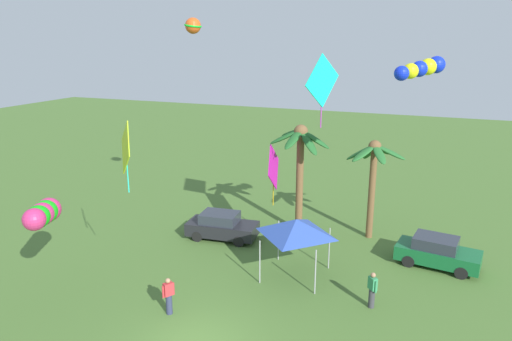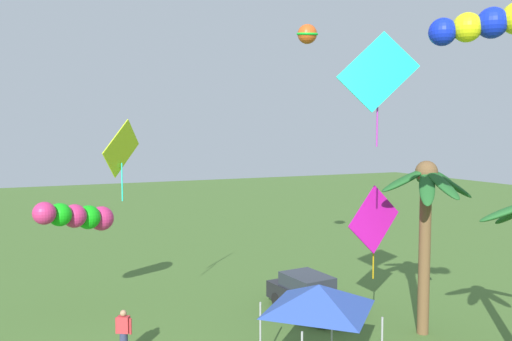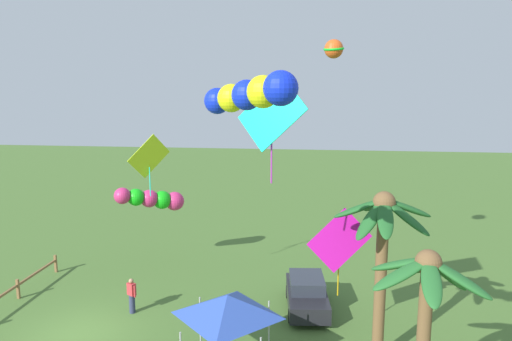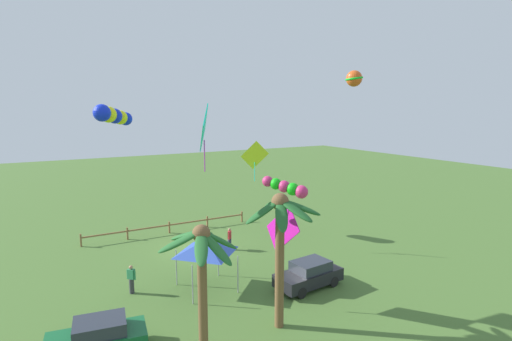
{
  "view_description": "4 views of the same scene",
  "coord_description": "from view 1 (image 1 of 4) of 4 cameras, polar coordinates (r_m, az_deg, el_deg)",
  "views": [
    {
      "loc": [
        7.58,
        -13.05,
        10.81
      ],
      "look_at": [
        -0.2,
        6.49,
        4.97
      ],
      "focal_mm": 33.09,
      "sensor_mm": 36.0,
      "label": 1
    },
    {
      "loc": [
        14.78,
        -1.45,
        7.35
      ],
      "look_at": [
        -1.62,
        5.99,
        5.99
      ],
      "focal_mm": 36.76,
      "sensor_mm": 36.0,
      "label": 2
    },
    {
      "loc": [
        16.75,
        9.33,
        9.79
      ],
      "look_at": [
        -2.22,
        6.95,
        6.48
      ],
      "focal_mm": 33.27,
      "sensor_mm": 36.0,
      "label": 3
    },
    {
      "loc": [
        9.73,
        26.17,
        9.97
      ],
      "look_at": [
        -1.72,
        5.82,
        6.34
      ],
      "focal_mm": 28.0,
      "sensor_mm": 36.0,
      "label": 4
    }
  ],
  "objects": [
    {
      "name": "spectator_1",
      "position": [
        20.72,
        13.87,
        -13.82
      ],
      "size": [
        0.43,
        0.43,
        1.59
      ],
      "color": "#38383D",
      "rests_on": "ground"
    },
    {
      "name": "kite_diamond_1",
      "position": [
        21.75,
        8.02,
        10.61
      ],
      "size": [
        0.99,
        2.23,
        3.33
      ],
      "color": "#12ECC1"
    },
    {
      "name": "palm_tree_1",
      "position": [
        26.54,
        5.38,
        2.31
      ],
      "size": [
        3.48,
        3.6,
        6.3
      ],
      "color": "brown",
      "rests_on": "ground"
    },
    {
      "name": "spectator_0",
      "position": [
        20.06,
        -10.52,
        -14.66
      ],
      "size": [
        0.4,
        0.48,
        1.59
      ],
      "color": "#2D3351",
      "rests_on": "ground"
    },
    {
      "name": "parked_car_1",
      "position": [
        25.12,
        21.06,
        -9.18
      ],
      "size": [
        4.1,
        2.24,
        1.51
      ],
      "color": "#145B2D",
      "rests_on": "ground"
    },
    {
      "name": "kite_tube_2",
      "position": [
        21.41,
        -24.35,
        -4.75
      ],
      "size": [
        2.61,
        3.27,
        1.57
      ],
      "color": "#C82A6A"
    },
    {
      "name": "kite_ball_4",
      "position": [
        26.43,
        -7.63,
        16.96
      ],
      "size": [
        1.17,
        1.17,
        0.85
      ],
      "color": "#D4511A"
    },
    {
      "name": "kite_tube_0",
      "position": [
        21.04,
        19.39,
        11.57
      ],
      "size": [
        1.91,
        2.22,
        0.95
      ],
      "color": "#1028D8"
    },
    {
      "name": "kite_diamond_3",
      "position": [
        19.2,
        -15.48,
        2.6
      ],
      "size": [
        1.46,
        1.53,
        2.88
      ],
      "color": "#C0E120"
    },
    {
      "name": "palm_tree_0",
      "position": [
        26.43,
        14.01,
        0.64
      ],
      "size": [
        3.26,
        3.24,
        5.61
      ],
      "color": "brown",
      "rests_on": "ground"
    },
    {
      "name": "festival_tent",
      "position": [
        21.99,
        4.89,
        -6.82
      ],
      "size": [
        2.86,
        2.86,
        2.85
      ],
      "color": "#9E9EA3",
      "rests_on": "ground"
    },
    {
      "name": "kite_diamond_5",
      "position": [
        25.68,
        2.12,
        0.34
      ],
      "size": [
        0.54,
        2.47,
        3.44
      ],
      "color": "#C4149C"
    },
    {
      "name": "parked_car_0",
      "position": [
        26.65,
        -4.16,
        -6.69
      ],
      "size": [
        4.05,
        2.09,
        1.51
      ],
      "color": "black",
      "rests_on": "ground"
    }
  ]
}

